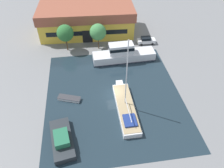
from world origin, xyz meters
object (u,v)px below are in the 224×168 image
at_px(motor_cruiser, 123,54).
at_px(small_dinghy, 69,98).
at_px(parked_car, 146,40).
at_px(sailboat_moored, 126,107).
at_px(quay_tree_near_building, 98,32).
at_px(quay_tree_by_water, 65,33).
at_px(cabin_boat, 62,139).
at_px(warehouse_building, 87,19).

bearing_deg(motor_cruiser, small_dinghy, 130.24).
xyz_separation_m(parked_car, sailboat_moored, (-9.03, -20.63, -0.26)).
xyz_separation_m(sailboat_moored, motor_cruiser, (2.17, 14.61, 0.88)).
bearing_deg(quay_tree_near_building, quay_tree_by_water, 176.91).
bearing_deg(cabin_boat, parked_car, 43.39).
xyz_separation_m(small_dinghy, cabin_boat, (-0.98, -8.88, 0.46)).
bearing_deg(sailboat_moored, quay_tree_near_building, 97.36).
bearing_deg(quay_tree_by_water, motor_cruiser, -25.65).
xyz_separation_m(warehouse_building, sailboat_moored, (4.85, -28.52, -2.91)).
distance_m(quay_tree_by_water, cabin_boat, 25.76).
xyz_separation_m(quay_tree_near_building, sailboat_moored, (2.72, -20.09, -3.69)).
bearing_deg(small_dinghy, sailboat_moored, 87.93).
height_order(quay_tree_near_building, parked_car, quay_tree_near_building).
bearing_deg(quay_tree_by_water, sailboat_moored, -63.84).
distance_m(sailboat_moored, small_dinghy, 10.40).
height_order(quay_tree_near_building, sailboat_moored, sailboat_moored).
relative_size(parked_car, sailboat_moored, 0.33).
distance_m(motor_cruiser, cabin_boat, 23.44).
bearing_deg(small_dinghy, warehouse_building, -171.21).
relative_size(warehouse_building, quay_tree_near_building, 3.92).
relative_size(parked_car, motor_cruiser, 0.32).
bearing_deg(motor_cruiser, cabin_boat, 144.86).
height_order(parked_car, motor_cruiser, motor_cruiser).
bearing_deg(cabin_boat, quay_tree_near_building, 63.37).
relative_size(warehouse_building, small_dinghy, 5.62).
xyz_separation_m(warehouse_building, motor_cruiser, (7.03, -13.91, -2.03)).
distance_m(quay_tree_near_building, quay_tree_by_water, 7.35).
xyz_separation_m(parked_car, cabin_boat, (-19.65, -25.64, -0.12)).
bearing_deg(warehouse_building, motor_cruiser, -60.43).
bearing_deg(quay_tree_near_building, warehouse_building, 104.21).
height_order(quay_tree_near_building, quay_tree_by_water, quay_tree_by_water).
distance_m(parked_car, sailboat_moored, 22.52).
bearing_deg(motor_cruiser, quay_tree_near_building, 39.73).
bearing_deg(quay_tree_by_water, parked_car, 0.43).
bearing_deg(small_dinghy, parked_car, 151.69).
relative_size(small_dinghy, cabin_boat, 0.56).
relative_size(sailboat_moored, small_dinghy, 3.12).
xyz_separation_m(quay_tree_near_building, cabin_boat, (-7.90, -25.10, -3.55)).
distance_m(parked_car, cabin_boat, 32.30).
bearing_deg(motor_cruiser, parked_car, -50.76).
relative_size(parked_car, small_dinghy, 1.02).
bearing_deg(sailboat_moored, small_dinghy, 157.80).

